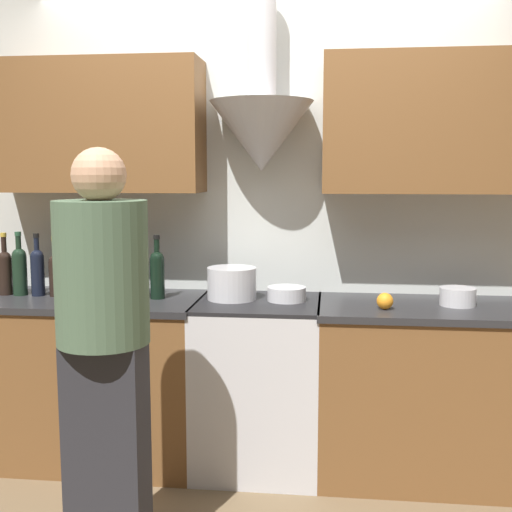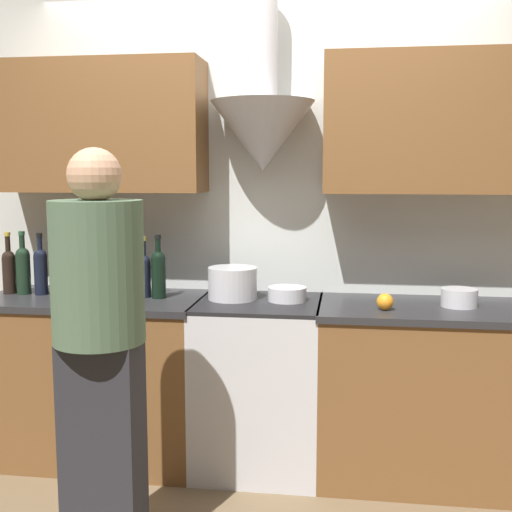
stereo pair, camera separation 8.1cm
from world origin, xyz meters
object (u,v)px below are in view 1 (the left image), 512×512
Objects in this scene: stove_range at (258,384)px; orange_fruit at (385,301)px; wine_bottle_8 at (142,274)px; wine_bottle_9 at (157,272)px; wine_bottle_2 at (38,270)px; mixing_bowl at (287,294)px; wine_bottle_3 at (56,273)px; wine_bottle_5 at (89,274)px; wine_bottle_4 at (73,274)px; person_foreground_left at (104,343)px; wine_bottle_1 at (20,269)px; stock_pot at (232,283)px; wine_bottle_7 at (126,274)px; wine_bottle_6 at (107,272)px; saucepan at (458,297)px; wine_bottle_0 at (5,270)px.

stove_range is 0.81m from orange_fruit.
wine_bottle_9 is (0.09, -0.02, 0.01)m from wine_bottle_8.
mixing_bowl is at bearing 0.59° from wine_bottle_2.
wine_bottle_9 is at bearing -178.17° from mixing_bowl.
wine_bottle_5 is (0.19, 0.00, -0.00)m from wine_bottle_3.
person_foreground_left reaches higher than wine_bottle_4.
wine_bottle_1 reaches higher than stock_pot.
wine_bottle_2 is at bearing 179.56° from wine_bottle_7.
stove_range is 0.50m from mixing_bowl.
wine_bottle_9 is (0.56, -0.00, 0.01)m from wine_bottle_3.
wine_bottle_8 is (0.68, 0.01, -0.01)m from wine_bottle_1.
wine_bottle_6 reaches higher than saucepan.
wine_bottle_8 is 0.77m from mixing_bowl.
person_foreground_left reaches higher than saucepan.
wine_bottle_8 is at bearing 179.46° from saucepan.
wine_bottle_0 is 1.11× the size of wine_bottle_5.
person_foreground_left reaches higher than mixing_bowl.
wine_bottle_0 is 0.48m from wine_bottle_5.
saucepan is at bearing -0.16° from wine_bottle_2.
wine_bottle_7 is at bearing 174.09° from orange_fruit.
wine_bottle_3 is 0.98× the size of wine_bottle_6.
wine_bottle_0 is at bearing 177.64° from wine_bottle_1.
wine_bottle_9 is (0.77, -0.01, -0.00)m from wine_bottle_1.
wine_bottle_8 reaches higher than wine_bottle_4.
wine_bottle_1 is at bearing 179.37° from wine_bottle_5.
wine_bottle_8 is at bearing 8.33° from wine_bottle_7.
wine_bottle_4 is (0.39, -0.01, -0.01)m from wine_bottle_0.
mixing_bowl is at bearing 0.35° from wine_bottle_0.
wine_bottle_6 is 0.19m from wine_bottle_8.
wine_bottle_3 is at bearing -179.74° from wine_bottle_5.
saucepan is (1.15, -0.03, -0.04)m from stock_pot.
wine_bottle_2 is 1.10× the size of wine_bottle_5.
wine_bottle_4 is at bearing -178.20° from stock_pot.
wine_bottle_1 is 0.10m from wine_bottle_2.
wine_bottle_1 reaches higher than wine_bottle_7.
wine_bottle_5 is at bearing 0.26° from wine_bottle_3.
person_foreground_left is (0.42, -0.95, -0.11)m from wine_bottle_5.
wine_bottle_7 is at bearing 178.68° from stove_range.
wine_bottle_1 reaches higher than stove_range.
stove_range is 2.58× the size of wine_bottle_1.
wine_bottle_1 is at bearing 130.47° from person_foreground_left.
mixing_bowl is 1.13× the size of saucepan.
orange_fruit is (1.45, -0.14, -0.10)m from wine_bottle_6.
wine_bottle_9 reaches higher than wine_bottle_4.
wine_bottle_9 reaches higher than wine_bottle_6.
wine_bottle_8 is at bearing 168.83° from wine_bottle_9.
stove_range is 1.07m from wine_bottle_5.
saucepan is at bearing -0.08° from wine_bottle_7.
mixing_bowl is 1.16m from person_foreground_left.
orange_fruit is at bearing -4.78° from wine_bottle_4.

